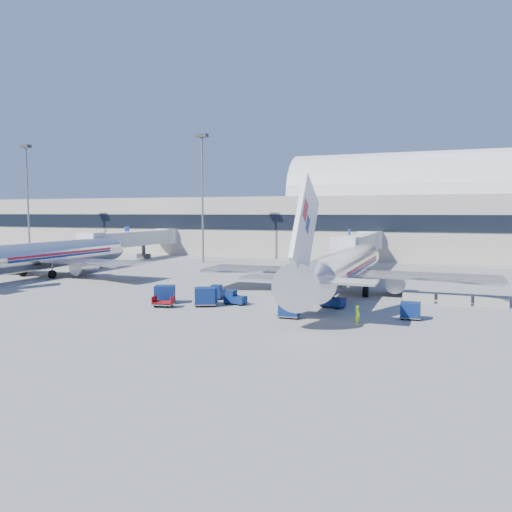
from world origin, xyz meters
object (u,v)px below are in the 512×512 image
at_px(airliner_mid, 42,256).
at_px(barrier_far, 492,302).
at_px(tug_left, 218,292).
at_px(ramp_worker, 357,315).
at_px(airliner_main, 343,268).
at_px(mast_west, 202,179).
at_px(barrier_near, 418,298).
at_px(cart_solo_far, 410,310).
at_px(jetbridge_mid, 137,239).
at_px(jetbridge_near, 360,244).
at_px(mast_far_west, 27,184).
at_px(tug_right, 332,300).
at_px(cart_train_c, 165,294).
at_px(cart_solo_near, 289,308).
at_px(barrier_mid, 454,300).
at_px(cart_train_b, 205,296).
at_px(cart_open_red, 164,303).
at_px(cart_train_a, 208,296).
at_px(tug_lead, 235,298).

xyz_separation_m(airliner_mid, barrier_far, (56.60, -2.51, -2.48)).
distance_m(tug_left, ramp_worker, 16.96).
distance_m(airliner_main, mast_west, 41.12).
bearing_deg(barrier_near, cart_solo_far, -91.43).
xyz_separation_m(airliner_mid, jetbridge_mid, (-2.40, 26.30, 1.00)).
xyz_separation_m(jetbridge_near, mast_west, (-27.60, -0.81, 10.86)).
height_order(mast_far_west, barrier_near, mast_far_west).
height_order(mast_far_west, tug_right, mast_far_west).
xyz_separation_m(cart_train_c, cart_solo_near, (13.49, -2.23, -0.11)).
relative_size(barrier_mid, cart_train_b, 1.19).
relative_size(barrier_near, cart_open_red, 1.40).
distance_m(airliner_main, cart_solo_near, 14.27).
bearing_deg(mast_far_west, barrier_mid, -19.00).
distance_m(mast_far_west, cart_train_a, 70.76).
bearing_deg(cart_train_a, jetbridge_mid, 110.96).
relative_size(airliner_main, airliner_mid, 1.00).
height_order(tug_right, ramp_worker, ramp_worker).
distance_m(tug_lead, cart_train_a, 2.59).
xyz_separation_m(cart_solo_near, ramp_worker, (5.79, -0.39, -0.05)).
bearing_deg(ramp_worker, cart_train_c, 48.90).
bearing_deg(mast_west, tug_right, -47.71).
height_order(cart_train_b, cart_solo_near, cart_train_b).
distance_m(jetbridge_mid, ramp_worker, 63.27).
xyz_separation_m(jetbridge_mid, ramp_worker, (48.35, -40.68, -3.15)).
bearing_deg(jetbridge_near, cart_solo_near, -89.20).
xyz_separation_m(tug_right, ramp_worker, (3.48, -6.36, 0.10)).
bearing_deg(cart_open_red, cart_solo_far, -4.15).
height_order(jetbridge_mid, tug_right, jetbridge_mid).
height_order(cart_train_b, ramp_worker, cart_train_b).
bearing_deg(barrier_far, tug_left, -169.06).
bearing_deg(barrier_mid, cart_train_b, -157.33).
distance_m(airliner_mid, cart_solo_far, 51.02).
relative_size(cart_train_a, cart_solo_near, 1.24).
xyz_separation_m(tug_lead, cart_solo_far, (16.44, -1.04, 0.15)).
bearing_deg(cart_train_c, cart_open_red, -82.87).
xyz_separation_m(cart_train_b, cart_solo_far, (18.69, 0.84, -0.18)).
height_order(airliner_mid, tug_left, airliner_mid).
height_order(mast_far_west, cart_train_b, mast_far_west).
bearing_deg(mast_far_west, tug_left, -29.51).
height_order(airliner_main, cart_solo_near, airliner_main).
xyz_separation_m(tug_left, cart_open_red, (-2.76, -6.02, -0.31)).
relative_size(barrier_far, cart_train_b, 1.19).
bearing_deg(barrier_mid, cart_open_red, -156.64).
relative_size(jetbridge_mid, cart_train_b, 10.94).
xyz_separation_m(barrier_near, cart_train_b, (-18.90, -9.27, 0.51)).
relative_size(airliner_main, tug_lead, 16.78).
bearing_deg(jetbridge_near, tug_left, -105.17).
height_order(tug_right, tug_left, tug_left).
distance_m(jetbridge_near, cart_train_a, 38.39).
bearing_deg(mast_far_west, jetbridge_near, 0.68).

